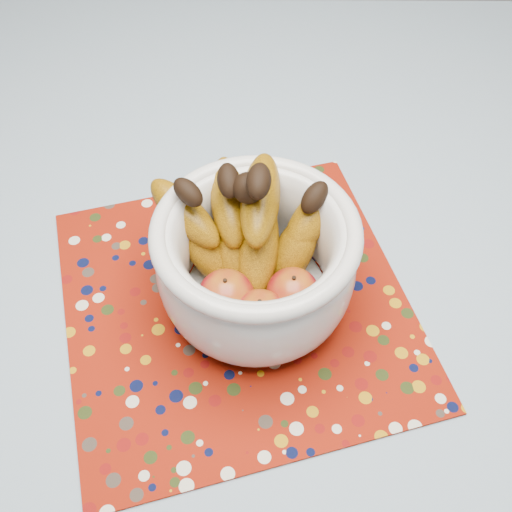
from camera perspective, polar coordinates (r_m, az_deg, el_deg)
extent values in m
plane|color=#2D2826|center=(1.53, 0.70, -16.69)|extent=(4.00, 4.00, 0.00)
cube|color=brown|center=(0.89, 1.15, 0.57)|extent=(1.20, 1.20, 0.04)
cylinder|color=brown|center=(1.61, -18.54, 7.04)|extent=(0.06, 0.06, 0.71)
cylinder|color=brown|center=(1.62, 19.99, 6.83)|extent=(0.06, 0.06, 0.71)
cube|color=slate|center=(0.88, 1.18, 1.60)|extent=(1.32, 1.32, 0.01)
cube|color=maroon|center=(0.80, -1.86, -4.53)|extent=(0.55, 0.55, 0.00)
cylinder|color=silver|center=(0.80, 0.00, -3.87)|extent=(0.13, 0.13, 0.01)
cylinder|color=silver|center=(0.79, 0.00, -3.36)|extent=(0.18, 0.18, 0.01)
torus|color=silver|center=(0.69, 0.00, 2.36)|extent=(0.25, 0.25, 0.02)
ellipsoid|color=maroon|center=(0.74, -2.86, -3.84)|extent=(0.07, 0.07, 0.06)
ellipsoid|color=maroon|center=(0.74, 3.52, -3.51)|extent=(0.07, 0.07, 0.06)
ellipsoid|color=maroon|center=(0.72, 0.33, -5.78)|extent=(0.07, 0.07, 0.06)
sphere|color=black|center=(0.70, -0.77, 6.49)|extent=(0.04, 0.04, 0.04)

